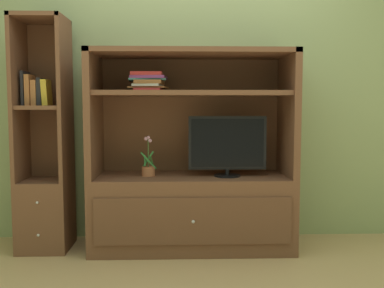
# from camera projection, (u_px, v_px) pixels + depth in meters

# --- Properties ---
(ground_plane) EXTENTS (8.00, 8.00, 0.00)m
(ground_plane) POSITION_uv_depth(u_px,v_px,m) (194.00, 265.00, 3.08)
(ground_plane) COLOR tan
(painted_rear_wall) EXTENTS (6.00, 0.10, 2.80)m
(painted_rear_wall) POSITION_uv_depth(u_px,v_px,m) (190.00, 71.00, 3.70)
(painted_rear_wall) COLOR #8C9E6B
(painted_rear_wall) RESTS_ON ground_plane
(media_console) EXTENTS (1.54, 0.61, 1.52)m
(media_console) POSITION_uv_depth(u_px,v_px,m) (192.00, 187.00, 3.44)
(media_console) COLOR brown
(media_console) RESTS_ON ground_plane
(tv_monitor) EXTENTS (0.60, 0.20, 0.46)m
(tv_monitor) POSITION_uv_depth(u_px,v_px,m) (227.00, 145.00, 3.36)
(tv_monitor) COLOR black
(tv_monitor) RESTS_ON media_console
(potted_plant) EXTENTS (0.12, 0.10, 0.31)m
(potted_plant) POSITION_uv_depth(u_px,v_px,m) (148.00, 168.00, 3.40)
(potted_plant) COLOR #B26642
(potted_plant) RESTS_ON media_console
(magazine_stack) EXTENTS (0.31, 0.31, 0.14)m
(magazine_stack) POSITION_uv_depth(u_px,v_px,m) (148.00, 82.00, 3.35)
(magazine_stack) COLOR red
(magazine_stack) RESTS_ON media_console
(bookshelf_tall) EXTENTS (0.38, 0.41, 1.78)m
(bookshelf_tall) POSITION_uv_depth(u_px,v_px,m) (45.00, 171.00, 3.40)
(bookshelf_tall) COLOR brown
(bookshelf_tall) RESTS_ON ground_plane
(upright_book_row) EXTENTS (0.19, 0.17, 0.26)m
(upright_book_row) POSITION_uv_depth(u_px,v_px,m) (36.00, 91.00, 3.33)
(upright_book_row) COLOR black
(upright_book_row) RESTS_ON bookshelf_tall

